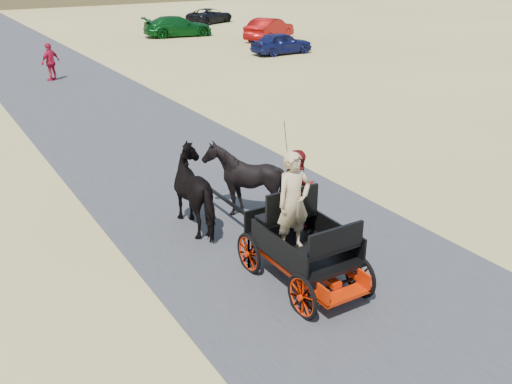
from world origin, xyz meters
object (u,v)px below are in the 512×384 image
horse_left (200,191)px  horse_right (244,180)px  car_c (178,26)px  car_b (269,29)px  pedestrian (51,62)px  car_a (282,43)px  carriage (302,264)px  car_d (210,16)px

horse_left → horse_right: 1.10m
horse_right → car_c: 29.67m
horse_left → horse_right: horse_right is taller
horse_right → car_b: (15.33, 22.77, -0.12)m
horse_left → car_c: 30.09m
pedestrian → car_a: (13.12, 0.55, -0.24)m
horse_left → car_c: (11.97, 27.61, -0.16)m
carriage → car_d: car_d is taller
car_a → car_b: (2.40, 5.03, 0.10)m
horse_right → car_d: 37.22m
horse_right → pedestrian: (-0.19, 17.19, 0.01)m
horse_left → pedestrian: pedestrian is taller
car_c → carriage: bearing=168.0°
carriage → car_d: (16.92, 36.43, 0.24)m
car_d → car_b: bearing=151.1°
horse_left → car_d: 37.72m
car_a → pedestrian: bearing=91.9°
carriage → car_b: bearing=58.4°
horse_right → car_d: size_ratio=0.40×
carriage → pedestrian: size_ratio=1.39×
pedestrian → car_b: pedestrian is taller
horse_left → car_b: (16.43, 22.77, -0.12)m
pedestrian → car_d: bearing=-165.9°
carriage → horse_left: horse_left is taller
carriage → pedestrian: bearing=89.0°
horse_right → car_b: bearing=-124.0°
horse_left → car_b: bearing=-125.8°
car_c → pedestrian: bearing=141.8°
car_a → car_b: 5.57m
pedestrian → car_d: (16.56, 16.24, -0.27)m
pedestrian → car_b: bearing=169.5°
car_b → car_c: bearing=13.8°
pedestrian → horse_left: bearing=56.7°
car_d → horse_left: bearing=129.1°
pedestrian → car_c: size_ratio=0.36×
horse_right → pedestrian: 17.19m
car_c → car_b: bearing=-128.8°
car_c → car_d: 8.01m
car_c → car_d: bearing=-34.9°
horse_left → car_b: horse_left is taller
carriage → car_b: (15.88, 25.77, 0.37)m
car_a → car_c: (-2.07, 9.87, 0.07)m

